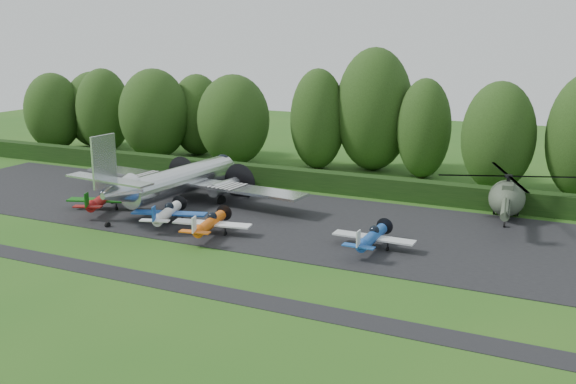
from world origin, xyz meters
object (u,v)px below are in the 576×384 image
at_px(light_plane_blue, 372,237).
at_px(helicopter, 507,195).
at_px(light_plane_orange, 210,223).
at_px(light_plane_white, 168,213).
at_px(transport_plane, 179,180).
at_px(light_plane_red, 102,200).

bearing_deg(light_plane_blue, helicopter, 58.21).
bearing_deg(helicopter, light_plane_orange, -138.33).
xyz_separation_m(light_plane_white, helicopter, (25.21, 13.96, 1.02)).
bearing_deg(light_plane_white, light_plane_orange, 3.72).
xyz_separation_m(light_plane_white, light_plane_orange, (4.79, -1.07, 0.00)).
xyz_separation_m(light_plane_orange, light_plane_blue, (12.57, 2.09, -0.03)).
bearing_deg(transport_plane, light_plane_white, -69.61).
bearing_deg(transport_plane, helicopter, 9.49).
height_order(transport_plane, light_plane_blue, transport_plane).
distance_m(light_plane_blue, helicopter, 15.17).
height_order(light_plane_red, light_plane_blue, light_plane_red).
bearing_deg(light_plane_orange, light_plane_white, 177.63).
relative_size(transport_plane, helicopter, 1.79).
relative_size(light_plane_red, light_plane_white, 1.03).
height_order(transport_plane, light_plane_red, transport_plane).
bearing_deg(helicopter, light_plane_white, -145.72).
relative_size(transport_plane, light_plane_red, 3.61).
xyz_separation_m(transport_plane, light_plane_orange, (7.85, -7.30, -1.19)).
relative_size(transport_plane, light_plane_white, 3.72).
distance_m(transport_plane, light_plane_blue, 21.11).
relative_size(light_plane_orange, light_plane_blue, 1.03).
bearing_deg(light_plane_red, light_plane_blue, 19.46).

